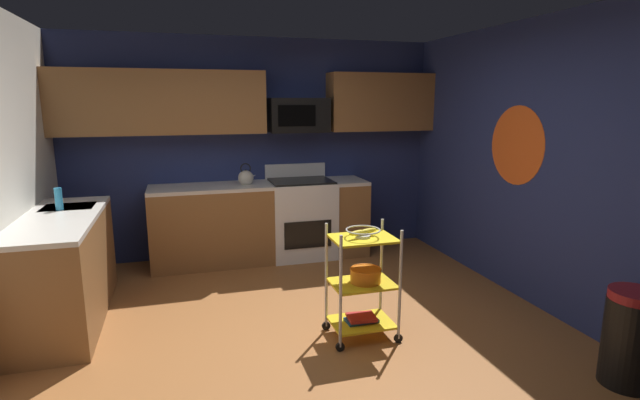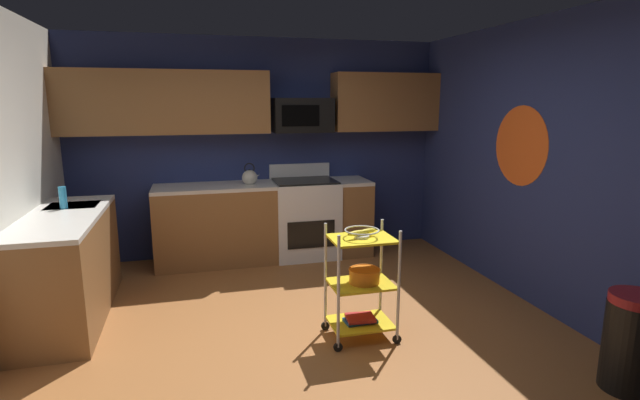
# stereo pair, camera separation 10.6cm
# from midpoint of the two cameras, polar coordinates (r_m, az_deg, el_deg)

# --- Properties ---
(floor) EXTENTS (4.40, 4.80, 0.04)m
(floor) POSITION_cam_midpoint_polar(r_m,az_deg,el_deg) (4.03, -2.30, -16.35)
(floor) COLOR #995B2D
(floor) RESTS_ON ground
(wall_back) EXTENTS (4.52, 0.06, 2.60)m
(wall_back) POSITION_cam_midpoint_polar(r_m,az_deg,el_deg) (5.97, -8.10, 6.05)
(wall_back) COLOR navy
(wall_back) RESTS_ON ground
(wall_right) EXTENTS (0.06, 4.80, 2.60)m
(wall_right) POSITION_cam_midpoint_polar(r_m,az_deg,el_deg) (4.66, 25.25, 3.50)
(wall_right) COLOR navy
(wall_right) RESTS_ON ground
(wall_flower_decal) EXTENTS (0.00, 0.76, 0.76)m
(wall_flower_decal) POSITION_cam_midpoint_polar(r_m,az_deg,el_deg) (4.98, 21.59, 5.99)
(wall_flower_decal) COLOR #E5591E
(counter_run) EXTENTS (3.47, 2.31, 0.92)m
(counter_run) POSITION_cam_midpoint_polar(r_m,az_deg,el_deg) (5.28, -14.96, -4.21)
(counter_run) COLOR brown
(counter_run) RESTS_ON ground
(oven_range) EXTENTS (0.76, 0.65, 1.10)m
(oven_range) POSITION_cam_midpoint_polar(r_m,az_deg,el_deg) (5.88, -2.76, -2.06)
(oven_range) COLOR white
(oven_range) RESTS_ON ground
(upper_cabinets) EXTENTS (4.40, 0.33, 0.70)m
(upper_cabinets) POSITION_cam_midpoint_polar(r_m,az_deg,el_deg) (5.74, -9.05, 11.30)
(upper_cabinets) COLOR brown
(microwave) EXTENTS (0.70, 0.39, 0.40)m
(microwave) POSITION_cam_midpoint_polar(r_m,az_deg,el_deg) (5.82, -3.13, 9.95)
(microwave) COLOR black
(rolling_cart) EXTENTS (0.55, 0.39, 0.91)m
(rolling_cart) POSITION_cam_midpoint_polar(r_m,az_deg,el_deg) (3.89, 4.20, -9.77)
(rolling_cart) COLOR silver
(rolling_cart) RESTS_ON ground
(fruit_bowl) EXTENTS (0.27, 0.27, 0.07)m
(fruit_bowl) POSITION_cam_midpoint_polar(r_m,az_deg,el_deg) (3.76, 4.29, -3.73)
(fruit_bowl) COLOR silver
(fruit_bowl) RESTS_ON rolling_cart
(mixing_bowl_large) EXTENTS (0.25, 0.25, 0.11)m
(mixing_bowl_large) POSITION_cam_midpoint_polar(r_m,az_deg,el_deg) (3.88, 4.60, -8.79)
(mixing_bowl_large) COLOR orange
(mixing_bowl_large) RESTS_ON rolling_cart
(book_stack) EXTENTS (0.26, 0.20, 0.05)m
(book_stack) POSITION_cam_midpoint_polar(r_m,az_deg,el_deg) (4.01, 4.13, -13.75)
(book_stack) COLOR #1E4C8C
(book_stack) RESTS_ON rolling_cart
(kettle) EXTENTS (0.21, 0.18, 0.26)m
(kettle) POSITION_cam_midpoint_polar(r_m,az_deg,el_deg) (5.66, -9.25, 2.61)
(kettle) COLOR beige
(kettle) RESTS_ON counter_run
(dish_soap_bottle) EXTENTS (0.06, 0.06, 0.20)m
(dish_soap_bottle) POSITION_cam_midpoint_polar(r_m,az_deg,el_deg) (4.86, -28.98, 0.10)
(dish_soap_bottle) COLOR #2D8CBF
(dish_soap_bottle) RESTS_ON counter_run
(trash_can) EXTENTS (0.34, 0.42, 0.66)m
(trash_can) POSITION_cam_midpoint_polar(r_m,az_deg,el_deg) (3.88, 32.09, -13.66)
(trash_can) COLOR black
(trash_can) RESTS_ON ground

